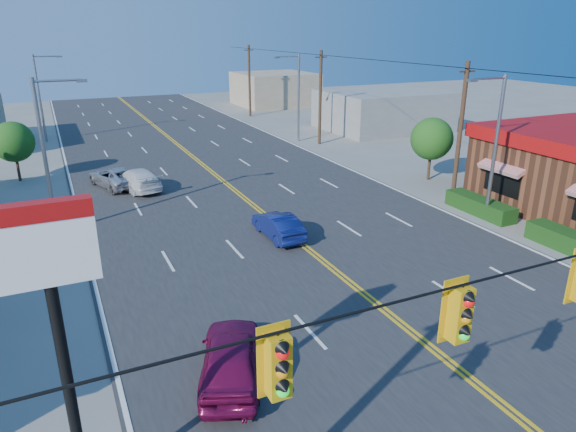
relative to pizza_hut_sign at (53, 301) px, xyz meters
name	(u,v)px	position (x,y,z in m)	size (l,w,h in m)	color
road	(265,215)	(11.00, 16.00, -5.15)	(20.00, 120.00, 0.06)	#2D2D30
pizza_hut_sign	(53,301)	(0.00, 0.00, 0.00)	(1.90, 0.30, 6.85)	black
streetlight_se	(493,141)	(21.79, 10.00, -0.67)	(2.55, 0.25, 8.00)	gray
streetlight_ne	(297,93)	(21.79, 34.00, -0.67)	(2.55, 0.25, 8.00)	gray
streetlight_sw	(48,149)	(0.21, 18.00, -0.67)	(2.55, 0.25, 8.00)	gray
streetlight_nw	(41,93)	(0.21, 44.00, -0.67)	(2.55, 0.25, 8.00)	gray
utility_pole_near	(460,132)	(23.20, 14.00, -0.98)	(0.28, 0.28, 8.40)	#47301E
utility_pole_mid	(320,98)	(23.20, 32.00, -0.98)	(0.28, 0.28, 8.40)	#47301E
utility_pole_far	(249,81)	(23.20, 50.00, -0.98)	(0.28, 0.28, 8.40)	#47301E
tree_kfc_rear	(432,139)	(24.50, 18.00, -2.25)	(2.94, 2.94, 4.41)	#47301E
tree_west	(13,142)	(-2.00, 30.00, -2.39)	(2.80, 2.80, 4.20)	#47301E
bld_east_mid	(383,110)	(33.00, 36.00, -3.18)	(12.00, 10.00, 4.00)	gray
bld_east_far	(275,89)	(30.00, 58.00, -2.98)	(10.00, 10.00, 4.40)	tan
car_magenta	(231,358)	(4.40, 2.74, -4.43)	(1.78, 4.43, 1.51)	maroon
car_blue	(278,226)	(10.30, 12.50, -4.54)	(1.36, 3.91, 1.29)	navy
car_white	(137,180)	(5.20, 24.16, -4.48)	(1.96, 4.82, 1.40)	white
car_silver	(115,178)	(3.96, 25.48, -4.52)	(2.21, 4.80, 1.33)	#BBBAC0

